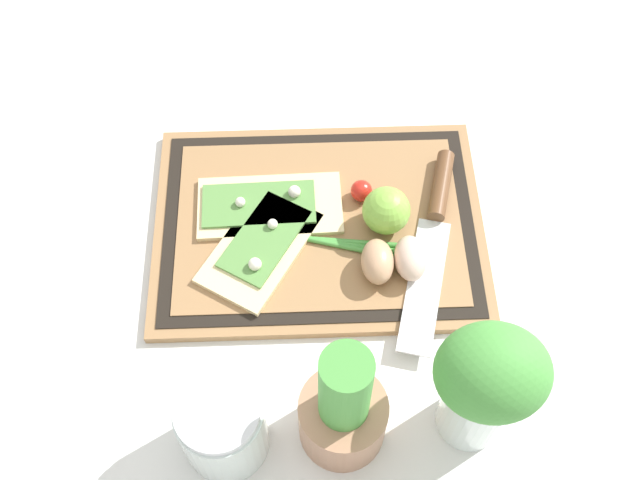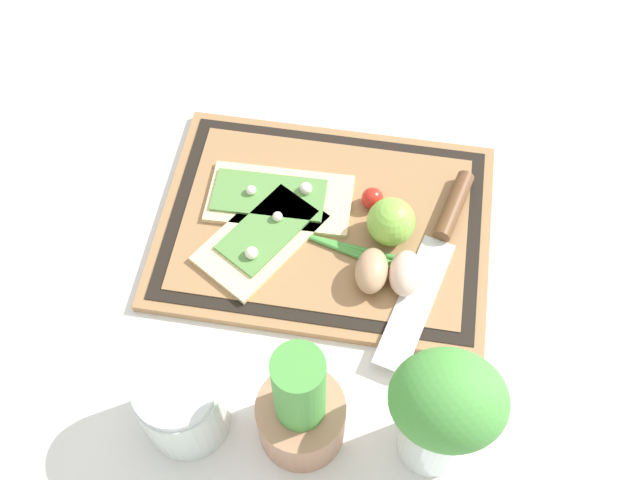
% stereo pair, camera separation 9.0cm
% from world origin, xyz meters
% --- Properties ---
extents(ground_plane, '(6.00, 6.00, 0.00)m').
position_xyz_m(ground_plane, '(0.00, 0.00, 0.00)').
color(ground_plane, silver).
extents(cutting_board, '(0.41, 0.30, 0.02)m').
position_xyz_m(cutting_board, '(0.00, 0.00, 0.01)').
color(cutting_board, '#997047').
rests_on(cutting_board, ground_plane).
extents(pizza_slice_near, '(0.18, 0.10, 0.02)m').
position_xyz_m(pizza_slice_near, '(0.06, -0.02, 0.02)').
color(pizza_slice_near, beige).
rests_on(pizza_slice_near, cutting_board).
extents(pizza_slice_far, '(0.16, 0.18, 0.02)m').
position_xyz_m(pizza_slice_far, '(0.07, 0.04, 0.02)').
color(pizza_slice_far, beige).
rests_on(pizza_slice_far, cutting_board).
extents(knife, '(0.10, 0.28, 0.02)m').
position_xyz_m(knife, '(-0.15, 0.00, 0.02)').
color(knife, silver).
rests_on(knife, cutting_board).
extents(egg_brown, '(0.04, 0.06, 0.04)m').
position_xyz_m(egg_brown, '(-0.07, 0.07, 0.03)').
color(egg_brown, tan).
rests_on(egg_brown, cutting_board).
extents(egg_pink, '(0.04, 0.06, 0.04)m').
position_xyz_m(egg_pink, '(-0.11, 0.07, 0.03)').
color(egg_pink, beige).
rests_on(egg_pink, cutting_board).
extents(lime, '(0.06, 0.06, 0.06)m').
position_xyz_m(lime, '(-0.08, 0.01, 0.04)').
color(lime, '#7FB742').
rests_on(lime, cutting_board).
extents(cherry_tomato_red, '(0.03, 0.03, 0.03)m').
position_xyz_m(cherry_tomato_red, '(-0.05, -0.03, 0.03)').
color(cherry_tomato_red, red).
rests_on(cherry_tomato_red, cutting_board).
extents(scallion_bunch, '(0.25, 0.08, 0.01)m').
position_xyz_m(scallion_bunch, '(0.01, 0.03, 0.02)').
color(scallion_bunch, '#47933D').
rests_on(scallion_bunch, cutting_board).
extents(herb_pot, '(0.09, 0.09, 0.19)m').
position_xyz_m(herb_pot, '(-0.02, 0.26, 0.07)').
color(herb_pot, '#AD7A5B').
rests_on(herb_pot, ground_plane).
extents(sauce_jar, '(0.09, 0.09, 0.11)m').
position_xyz_m(sauce_jar, '(0.11, 0.27, 0.05)').
color(sauce_jar, silver).
rests_on(sauce_jar, ground_plane).
extents(herb_glass, '(0.11, 0.10, 0.19)m').
position_xyz_m(herb_glass, '(-0.15, 0.26, 0.11)').
color(herb_glass, silver).
rests_on(herb_glass, ground_plane).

